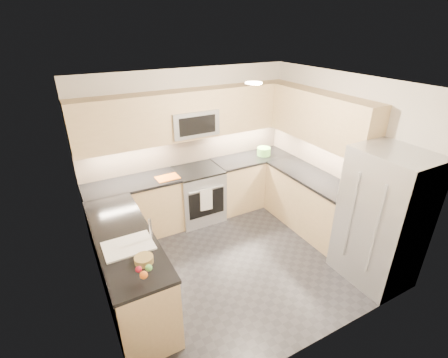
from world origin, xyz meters
TOP-DOWN VIEW (x-y plane):
  - floor at (0.00, 0.00)m, footprint 3.60×3.20m
  - ceiling at (0.00, 0.00)m, footprint 3.60×3.20m
  - wall_back at (0.00, 1.60)m, footprint 3.60×0.02m
  - wall_front at (0.00, -1.60)m, footprint 3.60×0.02m
  - wall_left at (-1.80, 0.00)m, footprint 0.02×3.20m
  - wall_right at (1.80, 0.00)m, footprint 0.02×3.20m
  - base_cab_back_left at (-1.09, 1.30)m, footprint 1.42×0.60m
  - base_cab_back_right at (1.09, 1.30)m, footprint 1.42×0.60m
  - base_cab_right at (1.50, 0.15)m, footprint 0.60×1.70m
  - base_cab_peninsula at (-1.50, 0.00)m, footprint 0.60×2.00m
  - countertop_back_left at (-1.09, 1.30)m, footprint 1.42×0.63m
  - countertop_back_right at (1.09, 1.30)m, footprint 1.42×0.63m
  - countertop_right at (1.50, 0.15)m, footprint 0.63×1.70m
  - countertop_peninsula at (-1.50, 0.00)m, footprint 0.63×2.00m
  - upper_cab_back at (0.00, 1.43)m, footprint 3.60×0.35m
  - upper_cab_right at (1.62, 0.28)m, footprint 0.35×1.95m
  - backsplash_back at (0.00, 1.60)m, footprint 3.60×0.01m
  - backsplash_right at (1.80, 0.45)m, footprint 0.01×2.30m
  - gas_range at (0.00, 1.28)m, footprint 0.76×0.65m
  - range_cooktop at (0.00, 1.28)m, footprint 0.76×0.65m
  - oven_door_glass at (0.00, 0.95)m, footprint 0.62×0.02m
  - oven_handle at (0.00, 0.93)m, footprint 0.60×0.02m
  - microwave at (0.00, 1.40)m, footprint 0.76×0.40m
  - microwave_door at (0.00, 1.20)m, footprint 0.60×0.01m
  - refrigerator at (1.45, -1.15)m, footprint 0.70×0.90m
  - fridge_handle_left at (1.08, -1.33)m, footprint 0.02×0.02m
  - fridge_handle_right at (1.08, -0.97)m, footprint 0.02×0.02m
  - sink_basin at (-1.50, -0.25)m, footprint 0.52×0.38m
  - faucet at (-1.24, -0.25)m, footprint 0.03×0.03m
  - utensil_bowl at (1.32, 1.27)m, footprint 0.31×0.31m
  - cutting_board at (-0.55, 1.18)m, footprint 0.36×0.25m
  - fruit_basket at (-1.42, -0.58)m, footprint 0.22×0.22m
  - fruit_apple at (-1.52, -0.79)m, footprint 0.06×0.06m
  - fruit_pear at (-1.43, -0.82)m, footprint 0.07×0.07m
  - dish_towel_check at (-0.02, 0.91)m, footprint 0.20×0.04m
  - fruit_orange at (-1.50, -0.89)m, footprint 0.07×0.07m

SIDE VIEW (x-z plane):
  - floor at x=0.00m, z-range 0.00..0.00m
  - base_cab_back_left at x=-1.09m, z-range 0.00..0.90m
  - base_cab_back_right at x=1.09m, z-range 0.00..0.90m
  - base_cab_right at x=1.50m, z-range 0.00..0.90m
  - base_cab_peninsula at x=-1.50m, z-range 0.00..0.90m
  - oven_door_glass at x=0.00m, z-range 0.22..0.68m
  - gas_range at x=0.00m, z-range 0.00..0.91m
  - dish_towel_check at x=-0.02m, z-range 0.36..0.74m
  - oven_handle at x=0.00m, z-range 0.71..0.73m
  - sink_basin at x=-1.50m, z-range 0.80..0.96m
  - refrigerator at x=1.45m, z-range 0.00..1.80m
  - range_cooktop at x=0.00m, z-range 0.90..0.93m
  - countertop_back_left at x=-1.09m, z-range 0.90..0.94m
  - countertop_back_right at x=1.09m, z-range 0.90..0.94m
  - countertop_right at x=1.50m, z-range 0.90..0.94m
  - countertop_peninsula at x=-1.50m, z-range 0.90..0.94m
  - cutting_board at x=-0.55m, z-range 0.94..0.95m
  - fridge_handle_left at x=1.08m, z-range 0.35..1.55m
  - fridge_handle_right at x=1.08m, z-range 0.35..1.55m
  - fruit_basket at x=-1.42m, z-range 0.94..1.01m
  - utensil_bowl at x=1.32m, z-range 0.94..1.08m
  - fruit_orange at x=-1.50m, z-range 1.02..1.09m
  - fruit_apple at x=-1.52m, z-range 1.02..1.09m
  - fruit_pear at x=-1.43m, z-range 1.02..1.09m
  - faucet at x=-1.24m, z-range 0.94..1.22m
  - backsplash_back at x=0.00m, z-range 0.94..1.45m
  - backsplash_right at x=1.80m, z-range 0.94..1.45m
  - wall_back at x=0.00m, z-range 0.00..2.50m
  - wall_front at x=0.00m, z-range 0.00..2.50m
  - wall_left at x=-1.80m, z-range 0.00..2.50m
  - wall_right at x=1.80m, z-range 0.00..2.50m
  - microwave at x=0.00m, z-range 1.50..1.90m
  - microwave_door at x=0.00m, z-range 1.56..1.84m
  - upper_cab_back at x=0.00m, z-range 1.45..2.20m
  - upper_cab_right at x=1.62m, z-range 1.45..2.20m
  - ceiling at x=0.00m, z-range 2.49..2.51m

